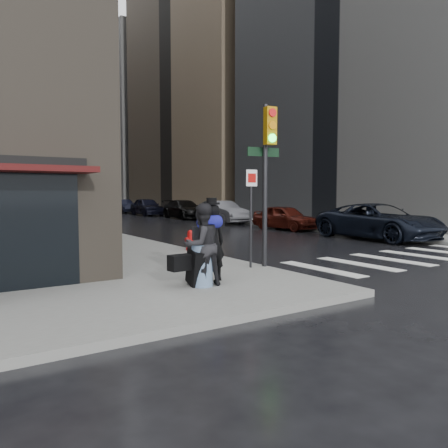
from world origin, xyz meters
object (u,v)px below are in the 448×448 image
(parked_car_4, at_px, (147,207))
(traffic_light, at_px, (266,163))
(fire_hydrant, at_px, (190,241))
(parked_car_2, at_px, (222,212))
(parked_car_1, at_px, (285,217))
(man_jeans, at_px, (201,245))
(parked_car_0, at_px, (379,221))
(parked_car_3, at_px, (184,209))
(man_overcoat, at_px, (209,246))
(parked_car_5, at_px, (123,206))
(parked_car_6, at_px, (100,205))

(parked_car_4, bearing_deg, traffic_light, -104.74)
(fire_hydrant, bearing_deg, parked_car_2, 52.91)
(parked_car_1, relative_size, parked_car_4, 0.86)
(man_jeans, relative_size, parked_car_1, 0.42)
(parked_car_0, xyz_separation_m, parked_car_3, (-0.02, 19.16, -0.06))
(parked_car_0, distance_m, parked_car_2, 12.78)
(parked_car_2, distance_m, parked_car_4, 12.78)
(man_jeans, distance_m, parked_car_3, 27.04)
(man_jeans, relative_size, fire_hydrant, 2.50)
(traffic_light, bearing_deg, parked_car_1, 53.65)
(man_overcoat, xyz_separation_m, parked_car_0, (12.00, 4.54, -0.13))
(man_jeans, distance_m, parked_car_5, 38.67)
(parked_car_3, bearing_deg, man_jeans, -113.77)
(man_overcoat, relative_size, traffic_light, 0.44)
(man_overcoat, height_order, traffic_light, traffic_light)
(parked_car_4, bearing_deg, parked_car_2, -86.58)
(man_jeans, height_order, fire_hydrant, man_jeans)
(man_overcoat, height_order, parked_car_0, man_overcoat)
(traffic_light, relative_size, parked_car_4, 0.89)
(man_overcoat, distance_m, parked_car_6, 44.24)
(man_jeans, bearing_deg, man_overcoat, -144.10)
(parked_car_5, bearing_deg, parked_car_3, -86.28)
(parked_car_5, bearing_deg, parked_car_1, -87.82)
(fire_hydrant, height_order, parked_car_2, parked_car_2)
(parked_car_3, height_order, parked_car_6, parked_car_3)
(parked_car_4, bearing_deg, man_overcoat, -108.25)
(parked_car_0, xyz_separation_m, parked_car_2, (-0.41, 12.77, -0.04))
(man_overcoat, relative_size, parked_car_0, 0.32)
(man_overcoat, distance_m, man_jeans, 0.52)
(man_overcoat, relative_size, parked_car_2, 0.40)
(parked_car_1, distance_m, parked_car_6, 31.95)
(parked_car_6, bearing_deg, parked_car_1, -92.40)
(man_jeans, xyz_separation_m, traffic_light, (2.71, 1.19, 1.93))
(traffic_light, relative_size, parked_car_3, 0.82)
(parked_car_0, height_order, parked_car_3, parked_car_0)
(parked_car_4, bearing_deg, parked_car_3, -82.16)
(man_overcoat, xyz_separation_m, parked_car_5, (11.43, 36.48, -0.25))
(traffic_light, distance_m, parked_car_4, 30.69)
(parked_car_2, height_order, parked_car_5, parked_car_2)
(man_overcoat, height_order, man_jeans, man_overcoat)
(parked_car_2, height_order, parked_car_4, parked_car_4)
(parked_car_3, distance_m, parked_car_5, 12.79)
(parked_car_1, bearing_deg, man_overcoat, -143.13)
(parked_car_2, bearing_deg, fire_hydrant, -125.71)
(man_overcoat, xyz_separation_m, traffic_light, (2.32, 0.85, 2.02))
(man_jeans, height_order, parked_car_5, man_jeans)
(man_overcoat, xyz_separation_m, parked_car_1, (11.84, 10.93, -0.24))
(parked_car_3, bearing_deg, traffic_light, -109.46)
(parked_car_0, xyz_separation_m, parked_car_1, (-0.15, 6.39, -0.11))
(parked_car_0, bearing_deg, man_jeans, -157.61)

